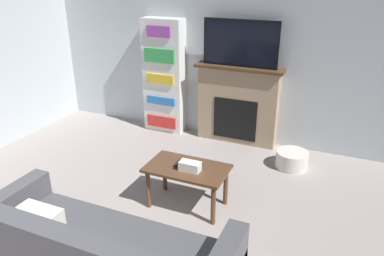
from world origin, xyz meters
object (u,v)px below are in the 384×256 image
Objects in this scene: fireplace at (238,105)px; storage_basket at (292,160)px; tv at (240,43)px; coffee_table at (187,173)px; bookshelf at (164,77)px.

fireplace is 1.15m from storage_basket.
tv is 1.23× the size of coffee_table.
coffee_table is 2.10× the size of storage_basket.
storage_basket is (0.92, -0.49, -1.37)m from tv.
bookshelf is 2.30m from storage_basket.
tv is 1.72m from storage_basket.
tv is at bearing 152.17° from storage_basket.
fireplace reaches higher than coffee_table.
bookshelf is at bearing -179.86° from tv.
tv reaches higher than coffee_table.
bookshelf reaches higher than coffee_table.
fireplace is at bearing 151.21° from storage_basket.
coffee_table reaches higher than storage_basket.
storage_basket is (2.12, -0.48, -0.77)m from bookshelf.
tv is (0.00, -0.02, 0.90)m from fireplace.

